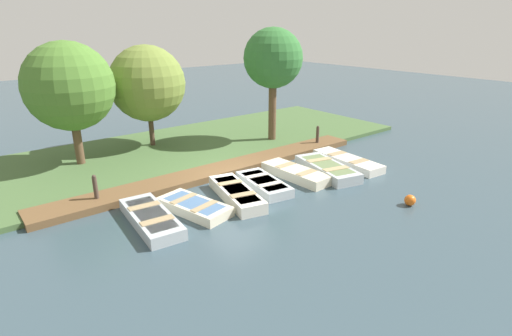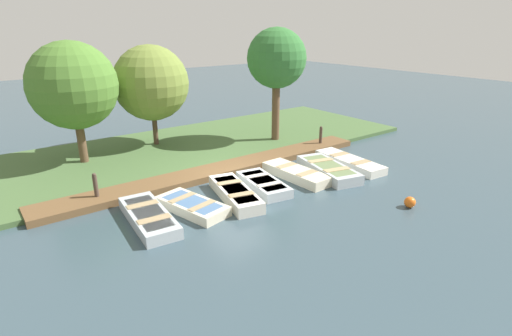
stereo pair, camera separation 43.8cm
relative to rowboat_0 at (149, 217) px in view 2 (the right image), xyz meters
name	(u,v)px [view 2 (the right image)]	position (x,y,z in m)	size (l,w,h in m)	color
ground_plane	(238,181)	(-1.19, 4.24, -0.20)	(80.00, 80.00, 0.00)	#384C56
shore_bank	(181,149)	(-6.19, 4.24, -0.10)	(8.00, 24.00, 0.19)	#476638
dock_walkway	(221,170)	(-2.44, 4.24, -0.07)	(1.31, 14.85, 0.26)	brown
rowboat_0	(149,217)	(0.00, 0.00, 0.00)	(3.25, 1.39, 0.40)	#B2BCC1
rowboat_1	(192,206)	(0.06, 1.51, -0.03)	(2.80, 1.71, 0.35)	beige
rowboat_2	(235,193)	(0.15, 3.20, 0.02)	(3.29, 1.67, 0.44)	silver
rowboat_3	(263,184)	(-0.01, 4.59, -0.01)	(2.77, 1.50, 0.38)	#B2BCC1
rowboat_4	(296,173)	(-0.07, 6.34, 0.00)	(3.12, 1.15, 0.41)	beige
rowboat_5	(328,169)	(0.41, 7.69, 0.02)	(3.42, 1.96, 0.44)	#B2BCC1
rowboat_6	(349,162)	(0.23, 9.23, -0.02)	(3.52, 1.29, 0.37)	silver
mooring_post_near	(96,188)	(-2.46, -0.86, 0.37)	(0.15, 0.15, 1.12)	#47382D
mooring_post_far	(321,137)	(-2.46, 10.15, 0.37)	(0.15, 0.15, 1.12)	#47382D
buoy	(410,202)	(4.31, 7.59, -0.01)	(0.39, 0.39, 0.39)	orange
park_tree_far_left	(73,86)	(-6.83, -0.12, 3.30)	(3.64, 3.64, 5.34)	brown
park_tree_left	(151,83)	(-7.49, 3.54, 3.04)	(3.60, 3.60, 5.04)	#4C3828
park_tree_center	(277,59)	(-4.58, 8.95, 4.08)	(2.95, 2.95, 5.81)	brown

